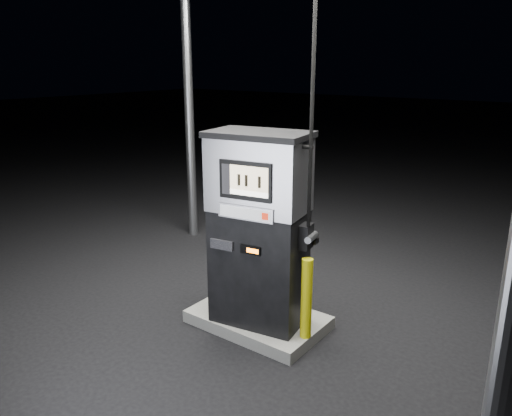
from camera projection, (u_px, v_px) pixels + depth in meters
The scene contains 5 objects.
ground at pixel (258, 325), 6.18m from camera, with size 80.00×80.00×0.00m, color black.
pump_island at pixel (258, 319), 6.16m from camera, with size 1.60×1.00×0.15m, color #5E5E5A.
fuel_dispenser at pixel (259, 228), 5.68m from camera, with size 1.30×0.85×4.69m.
bollard_left at pixel (221, 260), 6.57m from camera, with size 0.13×0.13×0.95m, color #CAC30B.
bollard_right at pixel (306, 299), 5.51m from camera, with size 0.13×0.13×0.94m, color #CAC30B.
Camera 1 is at (3.28, -4.44, 3.14)m, focal length 35.00 mm.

